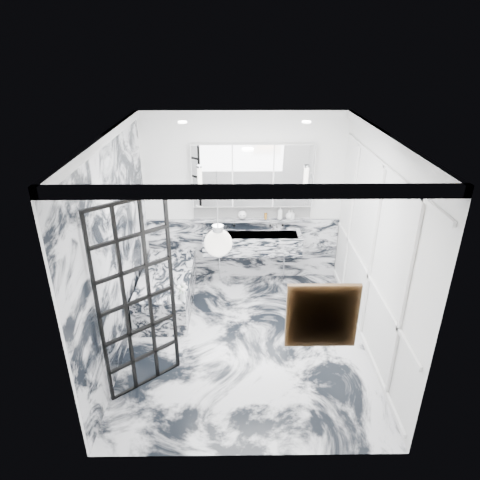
{
  "coord_description": "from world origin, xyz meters",
  "views": [
    {
      "loc": [
        -0.12,
        -4.72,
        3.76
      ],
      "look_at": [
        -0.06,
        0.5,
        1.29
      ],
      "focal_mm": 32.0,
      "sensor_mm": 36.0,
      "label": 1
    }
  ],
  "objects_px": {
    "trough_sink": "(252,243)",
    "bathtub": "(167,289)",
    "mirror_cabinet": "(253,175)",
    "crittall_door": "(137,301)"
  },
  "relations": [
    {
      "from": "bathtub",
      "to": "trough_sink",
      "type": "bearing_deg",
      "value": 26.48
    },
    {
      "from": "mirror_cabinet",
      "to": "bathtub",
      "type": "height_order",
      "value": "mirror_cabinet"
    },
    {
      "from": "trough_sink",
      "to": "bathtub",
      "type": "height_order",
      "value": "trough_sink"
    },
    {
      "from": "mirror_cabinet",
      "to": "trough_sink",
      "type": "bearing_deg",
      "value": -90.0
    },
    {
      "from": "crittall_door",
      "to": "trough_sink",
      "type": "distance_m",
      "value": 2.72
    },
    {
      "from": "trough_sink",
      "to": "bathtub",
      "type": "distance_m",
      "value": 1.55
    },
    {
      "from": "bathtub",
      "to": "mirror_cabinet",
      "type": "bearing_deg",
      "value": 32.06
    },
    {
      "from": "crittall_door",
      "to": "trough_sink",
      "type": "height_order",
      "value": "crittall_door"
    },
    {
      "from": "crittall_door",
      "to": "bathtub",
      "type": "bearing_deg",
      "value": 49.61
    },
    {
      "from": "mirror_cabinet",
      "to": "bathtub",
      "type": "bearing_deg",
      "value": -147.94
    }
  ]
}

